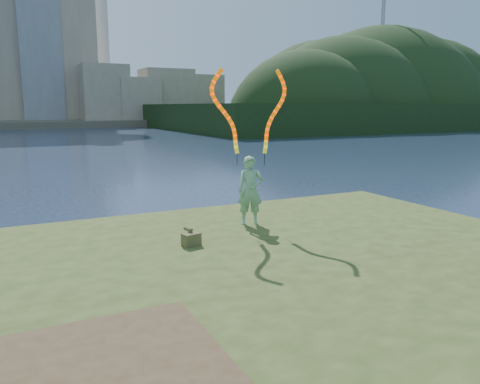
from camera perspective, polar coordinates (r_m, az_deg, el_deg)
ground at (r=9.16m, az=-7.15°, el=-13.32°), size 320.00×320.00×0.00m
grassy_knoll at (r=7.10m, az=-0.74°, el=-17.62°), size 20.00×18.00×0.80m
dirt_patch at (r=5.56m, az=-18.58°, el=-21.17°), size 3.20×3.00×0.02m
far_shore at (r=103.02m, az=-25.19°, el=7.73°), size 320.00×40.00×1.20m
wooded_hill at (r=92.21m, az=16.21°, el=7.83°), size 78.00×50.00×63.00m
woman_with_ribbons at (r=11.38m, az=1.29°, el=2.98°), size 1.93×0.80×4.06m
canvas_bag at (r=9.90m, az=-5.99°, el=-5.66°), size 0.41×0.46×0.35m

